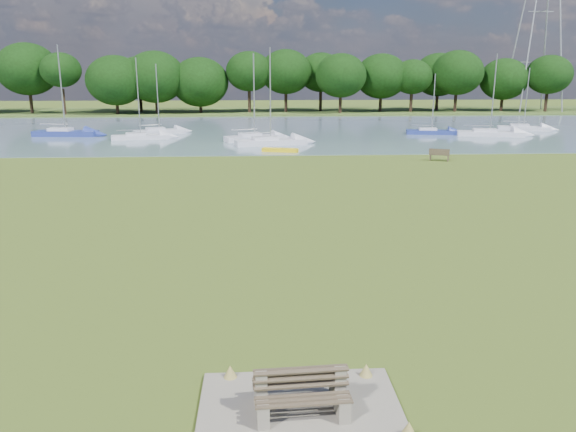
{
  "coord_description": "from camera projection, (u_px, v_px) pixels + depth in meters",
  "views": [
    {
      "loc": [
        -0.82,
        -24.09,
        6.88
      ],
      "look_at": [
        0.4,
        -2.0,
        1.11
      ],
      "focal_mm": 35.0,
      "sensor_mm": 36.0,
      "label": 1
    }
  ],
  "objects": [
    {
      "name": "river",
      "position": [
        264.0,
        131.0,
        65.63
      ],
      "size": [
        220.0,
        40.0,
        0.1
      ],
      "primitive_type": "cube",
      "color": "slate",
      "rests_on": "ground"
    },
    {
      "name": "concrete_pad",
      "position": [
        301.0,
        413.0,
        11.52
      ],
      "size": [
        4.2,
        3.2,
        0.1
      ],
      "primitive_type": "cube",
      "color": "gray",
      "rests_on": "ground"
    },
    {
      "name": "sailboat_3",
      "position": [
        254.0,
        136.0,
        55.61
      ],
      "size": [
        6.15,
        3.67,
        8.42
      ],
      "rotation": [
        0.0,
        0.0,
        0.36
      ],
      "color": "silver",
      "rests_on": "river"
    },
    {
      "name": "tree_line",
      "position": [
        202.0,
        74.0,
        88.69
      ],
      "size": [
        124.17,
        8.61,
        10.42
      ],
      "color": "black",
      "rests_on": "far_bank"
    },
    {
      "name": "bench_pair",
      "position": [
        301.0,
        393.0,
        11.4
      ],
      "size": [
        1.99,
        1.25,
        1.04
      ],
      "rotation": [
        0.0,
        0.0,
        0.06
      ],
      "color": "gray",
      "rests_on": "concrete_pad"
    },
    {
      "name": "sailboat_2",
      "position": [
        140.0,
        135.0,
        57.0
      ],
      "size": [
        5.96,
        2.73,
        8.02
      ],
      "rotation": [
        0.0,
        0.0,
        0.2
      ],
      "color": "silver",
      "rests_on": "river"
    },
    {
      "name": "sailboat_8",
      "position": [
        159.0,
        130.0,
        61.79
      ],
      "size": [
        5.68,
        3.66,
        7.48
      ],
      "rotation": [
        0.0,
        0.0,
        0.42
      ],
      "color": "silver",
      "rests_on": "river"
    },
    {
      "name": "sailboat_0",
      "position": [
        270.0,
        140.0,
        52.65
      ],
      "size": [
        6.91,
        3.28,
        8.83
      ],
      "rotation": [
        0.0,
        0.0,
        0.22
      ],
      "color": "silver",
      "rests_on": "river"
    },
    {
      "name": "riverbank_bench",
      "position": [
        439.0,
        155.0,
        43.66
      ],
      "size": [
        1.61,
        1.06,
        0.96
      ],
      "rotation": [
        0.0,
        0.0,
        -0.42
      ],
      "color": "brown",
      "rests_on": "ground"
    },
    {
      "name": "sailboat_7",
      "position": [
        431.0,
        130.0,
        61.5
      ],
      "size": [
        5.62,
        2.48,
        6.45
      ],
      "rotation": [
        0.0,
        0.0,
        -0.18
      ],
      "color": "navy",
      "rests_on": "river"
    },
    {
      "name": "kayak",
      "position": [
        280.0,
        150.0,
        48.25
      ],
      "size": [
        3.18,
        1.61,
        0.31
      ],
      "primitive_type": "cube",
      "rotation": [
        0.0,
        0.0,
        -0.3
      ],
      "color": "yellow",
      "rests_on": "river"
    },
    {
      "name": "ground",
      "position": [
        277.0,
        229.0,
        25.06
      ],
      "size": [
        220.0,
        220.0,
        0.0
      ],
      "primitive_type": "plane",
      "color": "brown"
    },
    {
      "name": "sailboat_1",
      "position": [
        489.0,
        132.0,
        59.87
      ],
      "size": [
        7.07,
        3.3,
        8.47
      ],
      "rotation": [
        0.0,
        0.0,
        -0.21
      ],
      "color": "silver",
      "rests_on": "river"
    },
    {
      "name": "far_bank",
      "position": [
        261.0,
        112.0,
        94.62
      ],
      "size": [
        220.0,
        20.0,
        0.4
      ],
      "primitive_type": "cube",
      "color": "#4C6626",
      "rests_on": "ground"
    },
    {
      "name": "sailboat_4",
      "position": [
        523.0,
        127.0,
        65.43
      ],
      "size": [
        5.96,
        3.25,
        7.08
      ],
      "rotation": [
        0.0,
        0.0,
        -0.3
      ],
      "color": "silver",
      "rests_on": "river"
    },
    {
      "name": "sailboat_6",
      "position": [
        65.0,
        131.0,
        59.6
      ],
      "size": [
        6.82,
        2.52,
        9.37
      ],
      "rotation": [
        0.0,
        0.0,
        -0.1
      ],
      "color": "navy",
      "rests_on": "river"
    }
  ]
}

